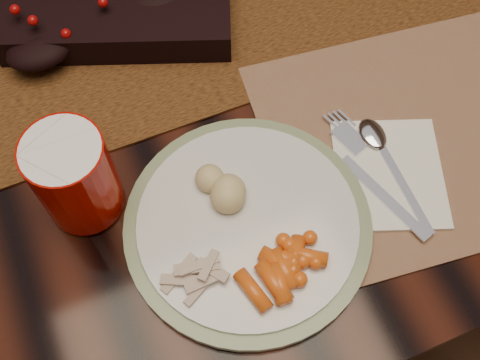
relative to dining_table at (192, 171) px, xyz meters
name	(u,v)px	position (x,y,z in m)	size (l,w,h in m)	color
floor	(203,241)	(0.00, 0.00, -0.38)	(5.00, 5.00, 0.00)	black
dining_table	(192,171)	(0.00, 0.00, 0.00)	(1.80, 1.00, 0.75)	black
table_runner	(127,28)	(-0.05, 0.06, 0.38)	(1.80, 0.37, 0.00)	#37250C
centerpiece	(116,4)	(-0.05, 0.07, 0.41)	(0.31, 0.16, 0.06)	black
placemat_main	(443,130)	(0.27, -0.27, 0.38)	(0.45, 0.33, 0.00)	#815E44
dinner_plate	(248,224)	(-0.01, -0.29, 0.39)	(0.29, 0.29, 0.02)	silver
baby_carrots	(277,251)	(0.00, -0.34, 0.40)	(0.10, 0.09, 0.02)	#DE5815
mashed_potatoes	(220,185)	(-0.03, -0.25, 0.42)	(0.09, 0.07, 0.05)	#DCCB81
turkey_shreds	(197,275)	(-0.09, -0.33, 0.40)	(0.07, 0.06, 0.02)	tan
napkin	(389,174)	(0.18, -0.30, 0.38)	(0.13, 0.15, 0.01)	white
fork	(375,182)	(0.15, -0.30, 0.39)	(0.03, 0.18, 0.00)	silver
spoon	(395,172)	(0.18, -0.30, 0.39)	(0.03, 0.16, 0.00)	#B7B7C4
red_cup	(74,177)	(-0.18, -0.19, 0.44)	(0.09, 0.09, 0.13)	#9A0900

